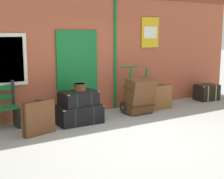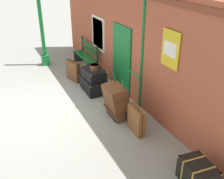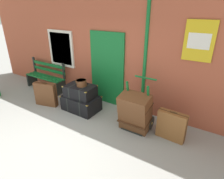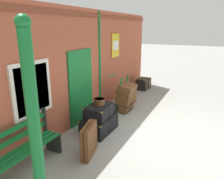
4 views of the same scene
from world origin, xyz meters
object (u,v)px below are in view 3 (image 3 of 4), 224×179
at_px(porters_trolley, 138,116).
at_px(suitcase_olive, 46,94).
at_px(suitcase_brown, 171,126).
at_px(large_brown_trunk, 135,112).
at_px(steamer_trunk_base, 81,103).
at_px(steamer_trunk_middle, 80,91).
at_px(platform_bench, 46,77).
at_px(round_hatbox, 81,82).

xyz_separation_m(porters_trolley, suitcase_olive, (-2.74, -0.47, 0.08)).
distance_m(suitcase_brown, suitcase_olive, 3.59).
distance_m(large_brown_trunk, suitcase_olive, 2.76).
distance_m(porters_trolley, suitcase_brown, 0.82).
xyz_separation_m(steamer_trunk_base, large_brown_trunk, (1.69, -0.05, 0.26)).
bearing_deg(large_brown_trunk, porters_trolley, 90.00).
bearing_deg(steamer_trunk_middle, platform_bench, 165.76).
relative_size(steamer_trunk_middle, suitcase_olive, 1.14).
bearing_deg(porters_trolley, steamer_trunk_middle, -175.47).
height_order(round_hatbox, porters_trolley, porters_trolley).
bearing_deg(steamer_trunk_base, suitcase_brown, 1.98).
bearing_deg(suitcase_olive, round_hatbox, 17.56).
bearing_deg(suitcase_brown, round_hatbox, -178.27).
distance_m(platform_bench, round_hatbox, 2.19).
distance_m(porters_trolley, large_brown_trunk, 0.27).
relative_size(porters_trolley, suitcase_brown, 1.72).
distance_m(steamer_trunk_middle, large_brown_trunk, 1.69).
bearing_deg(steamer_trunk_base, platform_bench, 165.78).
xyz_separation_m(porters_trolley, suitcase_brown, (0.82, -0.05, 0.05)).
relative_size(steamer_trunk_base, steamer_trunk_middle, 1.21).
relative_size(steamer_trunk_middle, porters_trolley, 0.71).
height_order(platform_bench, steamer_trunk_base, platform_bench).
distance_m(steamer_trunk_base, suitcase_olive, 1.12).
bearing_deg(suitcase_olive, porters_trolley, 9.70).
bearing_deg(round_hatbox, steamer_trunk_middle, -163.07).
bearing_deg(steamer_trunk_base, suitcase_olive, -162.29).
xyz_separation_m(steamer_trunk_middle, porters_trolley, (1.69, 0.13, -0.31)).
height_order(steamer_trunk_base, round_hatbox, round_hatbox).
bearing_deg(porters_trolley, large_brown_trunk, -90.00).
height_order(steamer_trunk_middle, suitcase_olive, steamer_trunk_middle).
relative_size(large_brown_trunk, suitcase_brown, 1.37).
bearing_deg(large_brown_trunk, steamer_trunk_middle, 178.49).
bearing_deg(suitcase_brown, steamer_trunk_middle, -177.98).
bearing_deg(round_hatbox, suitcase_olive, -162.44).
bearing_deg(large_brown_trunk, steamer_trunk_base, 178.44).
distance_m(platform_bench, porters_trolley, 3.76).
distance_m(platform_bench, steamer_trunk_base, 2.12).
relative_size(platform_bench, steamer_trunk_base, 1.57).
xyz_separation_m(large_brown_trunk, suitcase_olive, (-2.74, -0.29, -0.12)).
relative_size(porters_trolley, large_brown_trunk, 1.25).
xyz_separation_m(platform_bench, steamer_trunk_middle, (2.04, -0.52, 0.14)).
bearing_deg(round_hatbox, suitcase_brown, 1.73).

